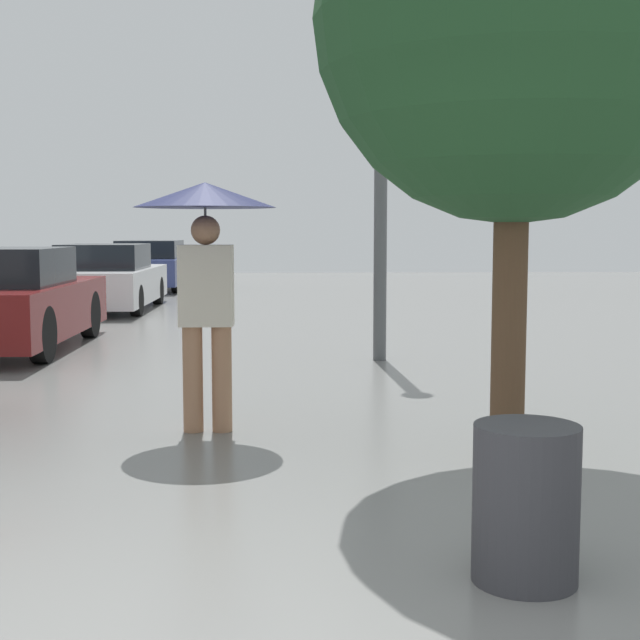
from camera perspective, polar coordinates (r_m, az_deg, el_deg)
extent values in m
cylinder|color=#9E7051|center=(7.00, -8.14, -3.75)|extent=(0.16, 0.16, 0.83)
cylinder|color=#9E7051|center=(6.98, -6.30, -3.75)|extent=(0.16, 0.16, 0.83)
cube|color=beige|center=(6.91, -7.30, 2.20)|extent=(0.42, 0.24, 0.62)
sphere|color=#9E7051|center=(6.89, -7.34, 5.72)|extent=(0.22, 0.22, 0.22)
cylinder|color=#515456|center=(6.89, -7.32, 4.42)|extent=(0.02, 0.02, 0.66)
cone|color=#191E4C|center=(6.90, -7.37, 7.95)|extent=(1.09, 1.09, 0.19)
cube|color=maroon|center=(12.39, -19.45, 0.63)|extent=(1.79, 4.09, 0.68)
cylinder|color=black|center=(13.42, -14.52, 0.35)|extent=(0.18, 0.68, 0.68)
cylinder|color=black|center=(10.97, -17.35, -0.91)|extent=(0.18, 0.68, 0.68)
cube|color=silver|center=(17.97, -13.46, 2.19)|extent=(1.76, 4.32, 0.66)
cube|color=black|center=(17.73, -13.64, 3.97)|extent=(1.49, 1.95, 0.48)
cylinder|color=black|center=(19.46, -14.96, 1.83)|extent=(0.18, 0.58, 0.58)
cylinder|color=black|center=(19.17, -10.34, 1.87)|extent=(0.18, 0.58, 0.58)
cylinder|color=black|center=(16.86, -16.97, 1.19)|extent=(0.18, 0.58, 0.58)
cylinder|color=black|center=(16.53, -11.66, 1.23)|extent=(0.18, 0.58, 0.58)
cube|color=navy|center=(24.01, -10.71, 3.17)|extent=(1.79, 4.55, 0.65)
cube|color=black|center=(23.77, -10.81, 4.48)|extent=(1.52, 2.05, 0.45)
cylinder|color=black|center=(25.54, -12.02, 2.91)|extent=(0.18, 0.67, 0.67)
cylinder|color=black|center=(25.31, -8.42, 2.95)|extent=(0.18, 0.67, 0.67)
cylinder|color=black|center=(22.77, -13.23, 2.54)|extent=(0.18, 0.67, 0.67)
cylinder|color=black|center=(22.52, -9.20, 2.59)|extent=(0.18, 0.67, 0.67)
cylinder|color=brown|center=(6.06, 12.03, 1.21)|extent=(0.23, 0.23, 2.19)
sphere|color=#234C28|center=(6.19, 12.41, 18.24)|extent=(2.63, 2.63, 2.63)
cylinder|color=#515456|center=(10.69, 3.90, 8.57)|extent=(0.16, 0.16, 4.18)
cylinder|color=#38383D|center=(4.15, 13.03, -11.37)|extent=(0.47, 0.47, 0.71)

